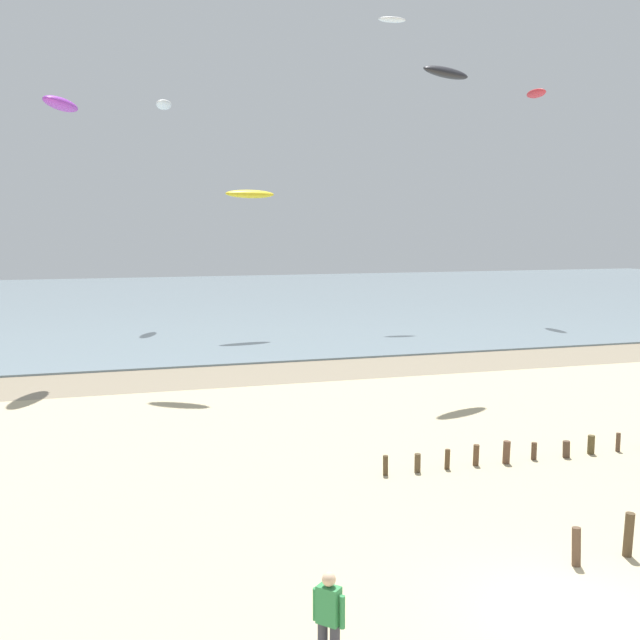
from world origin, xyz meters
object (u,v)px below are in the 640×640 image
Objects in this scene: kite_aloft_5 at (250,194)px; person_nearest_camera at (329,621)px; kite_aloft_9 at (536,93)px; kite_aloft_8 at (61,104)px; kite_aloft_0 at (446,73)px; kite_aloft_4 at (164,105)px; kite_aloft_3 at (392,20)px.

person_nearest_camera is at bearing -110.15° from kite_aloft_5.
kite_aloft_8 is at bearing 116.49° from kite_aloft_9.
kite_aloft_0 is 26.12m from kite_aloft_9.
kite_aloft_0 is 0.83× the size of kite_aloft_8.
kite_aloft_9 reaches higher than kite_aloft_8.
kite_aloft_4 is (-9.56, 24.90, 1.96)m from kite_aloft_0.
kite_aloft_9 reaches higher than person_nearest_camera.
kite_aloft_8 is (-10.84, -10.07, 3.49)m from kite_aloft_5.
kite_aloft_9 is at bearing -81.59° from kite_aloft_4.
kite_aloft_3 is 0.64× the size of kite_aloft_5.
kite_aloft_4 is 1.08× the size of kite_aloft_9.
kite_aloft_8 is at bearing 99.16° from person_nearest_camera.
kite_aloft_4 is at bearing 174.98° from kite_aloft_3.
kite_aloft_5 reaches higher than person_nearest_camera.
kite_aloft_0 is at bearing -83.13° from kite_aloft_5.
kite_aloft_0 is 18.18m from kite_aloft_5.
kite_aloft_5 is at bearing 82.68° from kite_aloft_0.
kite_aloft_4 is at bearing 108.65° from kite_aloft_5.
person_nearest_camera is 50.41m from kite_aloft_3.
kite_aloft_5 is 23.60m from kite_aloft_9.
kite_aloft_3 is at bearing 49.26° from kite_aloft_0.
person_nearest_camera is 51.36m from kite_aloft_9.
kite_aloft_8 is (-4.31, 26.75, 11.65)m from person_nearest_camera.
kite_aloft_5 is (6.53, 36.82, 8.16)m from person_nearest_camera.
kite_aloft_0 is (11.67, 19.98, 12.69)m from person_nearest_camera.
person_nearest_camera is 0.51× the size of kite_aloft_8.
kite_aloft_8 is at bearing -179.74° from kite_aloft_4.
kite_aloft_5 is at bearing -131.49° from kite_aloft_4.
kite_aloft_3 reaches higher than kite_aloft_0.
kite_aloft_9 is (26.56, -5.33, 1.23)m from kite_aloft_4.
kite_aloft_0 is at bearing 59.72° from person_nearest_camera.
kite_aloft_4 is 0.87× the size of kite_aloft_5.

